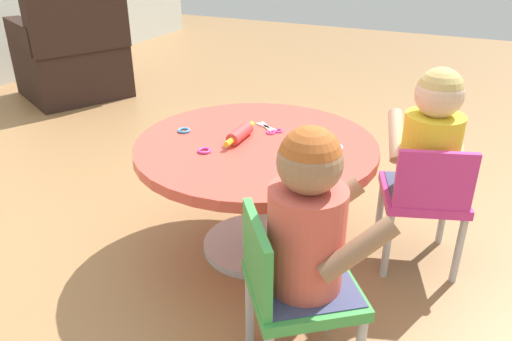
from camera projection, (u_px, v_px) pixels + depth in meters
name	position (u px, v px, depth m)	size (l,w,h in m)	color
ground_plane	(256.00, 247.00, 2.12)	(10.00, 10.00, 0.00)	#9E7247
craft_table	(256.00, 168.00, 1.95)	(0.93, 0.93, 0.48)	silver
child_chair_left	(292.00, 288.00, 1.41)	(0.42, 0.42, 0.54)	#B7B7BC
seated_child_left	(309.00, 218.00, 1.32)	(0.42, 0.44, 0.51)	#3F4772
child_chair_right	(424.00, 197.00, 1.88)	(0.38, 0.38, 0.54)	#B7B7BC
seated_child_right	(432.00, 137.00, 1.82)	(0.41, 0.36, 0.51)	#3F4772
armchair_dark	(73.00, 57.00, 3.83)	(0.95, 0.96, 0.85)	black
rolling_pin	(240.00, 134.00, 1.91)	(0.23, 0.05, 0.05)	#D83F3F
craft_scissors	(271.00, 130.00, 2.01)	(0.12, 0.14, 0.01)	silver
playdough_blob_0	(331.00, 148.00, 1.84)	(0.09, 0.09, 0.01)	#CC99E5
cookie_cutter_0	(184.00, 130.00, 2.00)	(0.05, 0.05, 0.01)	#3F99D8
cookie_cutter_1	(204.00, 151.00, 1.82)	(0.05, 0.05, 0.01)	#D83FA5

